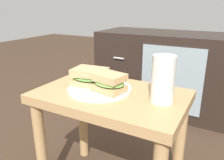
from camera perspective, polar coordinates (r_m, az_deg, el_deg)
side_table at (r=0.89m, az=-0.32°, el=-8.58°), size 0.56×0.36×0.46m
tv_cabinet at (r=1.77m, az=12.77°, el=2.28°), size 0.96×0.46×0.58m
plate at (r=0.87m, az=-3.15°, el=-2.25°), size 0.25×0.25×0.01m
sandwich_front at (r=0.90m, az=-5.63°, el=0.85°), size 0.15×0.12×0.07m
sandwich_back at (r=0.82m, az=-0.54°, el=-0.62°), size 0.14×0.12×0.07m
beer_glass at (r=0.76m, az=12.80°, el=-0.05°), size 0.08×0.08×0.16m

